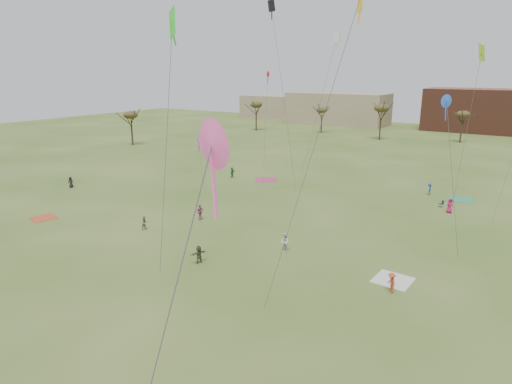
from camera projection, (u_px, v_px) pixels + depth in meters
The scene contains 20 objects.
ground at pixel (173, 293), 34.71m from camera, with size 260.00×260.00×0.00m, color #38551A.
spectator_fore_b at pixel (145, 223), 48.44m from camera, with size 0.75×0.58×1.54m, color olive.
spectator_fore_c at pixel (199, 254), 40.02m from camera, with size 1.54×0.49×1.66m, color brown.
flyer_mid_a at pixel (71, 182), 66.03m from camera, with size 0.80×0.52×1.64m, color black.
flyer_mid_b at pixel (391, 283), 34.63m from camera, with size 1.07×0.62×1.66m, color #C04424.
spectator_mid_d at pixel (200, 212), 51.74m from camera, with size 1.08×0.45×1.84m, color #AF4983.
spectator_mid_e at pixel (285, 242), 42.67m from camera, with size 0.89×0.69×1.82m, color white.
flyer_far_a at pixel (232, 172), 72.31m from camera, with size 1.60×0.51×1.72m, color #2A803F.
flyer_far_b at pixel (450, 206), 54.18m from camera, with size 0.91×0.59×1.85m, color #B81F55.
flyer_far_c at pixel (429, 189), 62.25m from camera, with size 1.04×0.60×1.61m, color navy.
blanket_red at pixel (44, 218), 52.45m from camera, with size 2.67×2.67×0.03m, color #C04526.
blanket_cream at pixel (393, 280), 36.87m from camera, with size 2.96×2.96×0.03m, color silver.
blanket_plum at pixel (266, 180), 70.86m from camera, with size 3.36×3.36×0.03m, color #AE3566.
blanket_olive at pixel (461, 199), 60.04m from camera, with size 3.22×3.22×0.03m, color #338E5D.
camp_chair_right at pixel (441, 205), 56.66m from camera, with size 0.73×0.72×0.87m.
kites_aloft at pixel (308, 51), 51.04m from camera, with size 73.08×61.98×24.50m.
tree_line at pixel (409, 116), 98.32m from camera, with size 117.44×49.32×8.91m.
building_tan at pixel (338, 109), 144.78m from camera, with size 32.00×14.00×10.00m, color #937F60.
building_brick at pixel (474, 110), 127.55m from camera, with size 26.00×16.00×12.00m, color brown.
building_tan_west at pixel (270, 106), 166.47m from camera, with size 20.00×12.00×8.00m, color #937F60.
Camera 1 is at (22.57, -22.74, 16.86)m, focal length 31.02 mm.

